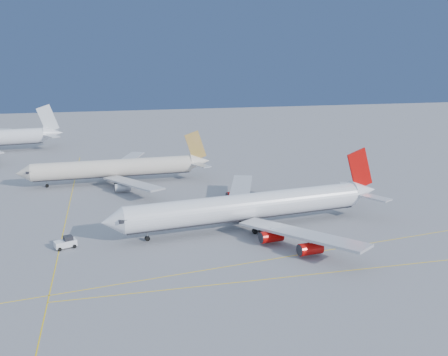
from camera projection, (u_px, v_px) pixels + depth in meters
ground at (263, 247)px, 100.66m from camera, size 500.00×500.00×0.00m
taxiway_lines at (186, 242)px, 103.39m from camera, size 118.86×140.00×0.02m
airliner_virgin at (252, 206)px, 111.08m from camera, size 66.12×58.96×16.32m
airliner_etihad at (118, 168)px, 149.20m from camera, size 57.07×52.76×14.91m
pushback_tug at (66, 243)px, 100.29m from camera, size 4.67×3.68×2.36m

